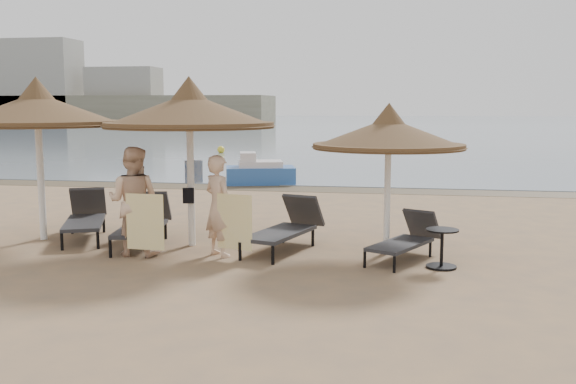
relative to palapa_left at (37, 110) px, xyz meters
name	(u,v)px	position (x,y,z in m)	size (l,w,h in m)	color
ground	(214,256)	(3.77, -0.81, -2.56)	(160.00, 160.00, 0.00)	olive
sea	(377,124)	(3.77, 79.19, -2.55)	(200.00, 140.00, 0.03)	slate
wet_sand_strip	(297,189)	(3.77, 8.59, -2.56)	(200.00, 1.60, 0.01)	brown
far_shore	(199,103)	(-21.33, 77.02, 0.35)	(150.00, 54.80, 12.00)	gray
palapa_left	(37,110)	(0.00, 0.00, 0.00)	(3.24, 3.24, 3.22)	white
palapa_center	(189,111)	(3.10, -0.02, -0.01)	(3.23, 3.23, 3.20)	white
palapa_right	(389,134)	(6.79, -0.07, -0.41)	(2.73, 2.73, 2.71)	white
lounger_far_left	(85,217)	(0.75, 0.32, -2.13)	(1.44, 2.23, 0.95)	black
lounger_near_left	(144,222)	(2.15, -0.06, -2.13)	(1.03, 2.22, 0.96)	black
lounger_near_right	(287,226)	(4.96, -0.05, -2.13)	(1.30, 2.25, 0.96)	black
lounger_far_right	(407,238)	(7.14, -0.43, -2.20)	(1.35, 1.88, 0.81)	black
side_table	(442,250)	(7.71, -0.96, -2.26)	(0.54, 0.54, 0.65)	black
person_left	(133,193)	(2.35, -0.96, -1.43)	(1.04, 0.67, 2.25)	#E0B390
person_right	(218,198)	(3.86, -0.78, -1.51)	(0.96, 0.63, 2.09)	#E0B390
towel_left	(145,222)	(2.70, -1.31, -1.89)	(0.70, 0.06, 0.98)	yellow
towel_right	(234,222)	(4.21, -1.03, -1.89)	(0.67, 0.21, 0.97)	yellow
bag_patterned	(194,172)	(3.10, 0.16, -1.16)	(0.35, 0.23, 0.43)	white
bag_dark	(188,196)	(3.10, -0.18, -1.58)	(0.21, 0.11, 0.29)	black
pedal_boat	(259,172)	(2.29, 9.69, -2.16)	(2.59, 1.92, 1.08)	#2B5AA7
buoy_left	(221,150)	(-2.80, 22.83, -2.35)	(0.41, 0.41, 0.41)	gold
buoy_mid	(427,145)	(8.68, 29.40, -2.40)	(0.32, 0.32, 0.32)	gold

